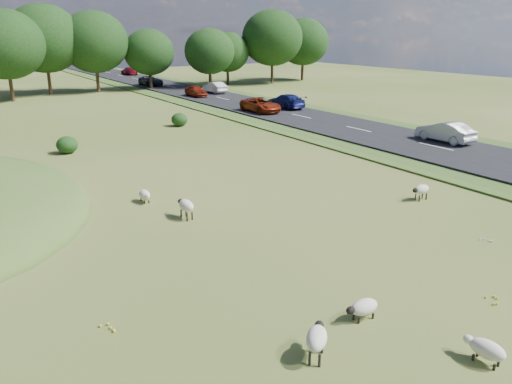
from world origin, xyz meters
TOP-DOWN VIEW (x-y plane):
  - ground at (0.00, 20.00)m, footprint 160.00×160.00m
  - road at (20.00, 30.00)m, footprint 8.00×150.00m
  - treeline at (-1.06, 55.44)m, footprint 96.28×14.66m
  - shrubs at (-4.23, 25.59)m, footprint 21.29×7.73m
  - sheep_0 at (-1.96, 8.19)m, footprint 0.51×1.11m
  - sheep_1 at (-0.31, -5.56)m, footprint 1.15×0.56m
  - sheep_2 at (-1.17, 5.00)m, footprint 0.59×1.25m
  - sheep_3 at (-2.65, -6.26)m, footprint 1.15×1.13m
  - sheep_4 at (10.00, 0.97)m, footprint 1.14×0.53m
  - sheep_5 at (0.93, -8.76)m, footprint 0.64×1.18m
  - car_0 at (18.10, 43.60)m, footprint 1.63×4.06m
  - car_1 at (21.90, 29.26)m, footprint 2.08×5.12m
  - car_2 at (21.90, 45.62)m, footprint 1.56×4.47m
  - car_3 at (18.10, 59.24)m, footprint 2.42×5.25m
  - car_5 at (21.90, 80.25)m, footprint 2.00×4.93m
  - car_6 at (18.10, 28.42)m, footprint 2.39×5.18m
  - car_7 at (21.90, 8.78)m, footprint 1.58×4.52m

SIDE VIEW (x-z plane):
  - ground at x=0.00m, z-range 0.00..0.00m
  - road at x=20.00m, z-range 0.00..0.25m
  - sheep_0 at x=-1.96m, z-range 0.08..0.72m
  - sheep_1 at x=-0.31m, z-range 0.09..0.74m
  - sheep_5 at x=0.93m, z-range 0.09..0.75m
  - sheep_4 at x=10.00m, z-range 0.16..0.98m
  - sheep_3 at x=-2.65m, z-range 0.18..1.07m
  - sheep_2 at x=-1.17m, z-range 0.18..1.08m
  - shrubs at x=-4.23m, z-range -0.07..1.42m
  - car_0 at x=18.10m, z-range 0.25..1.63m
  - car_5 at x=21.90m, z-range 0.25..1.68m
  - car_6 at x=18.10m, z-range 0.25..1.69m
  - car_3 at x=18.10m, z-range 0.25..1.71m
  - car_2 at x=21.90m, z-range 0.25..1.72m
  - car_1 at x=21.90m, z-range 0.25..1.74m
  - car_7 at x=21.90m, z-range 0.25..1.74m
  - treeline at x=-1.06m, z-range 0.72..12.41m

